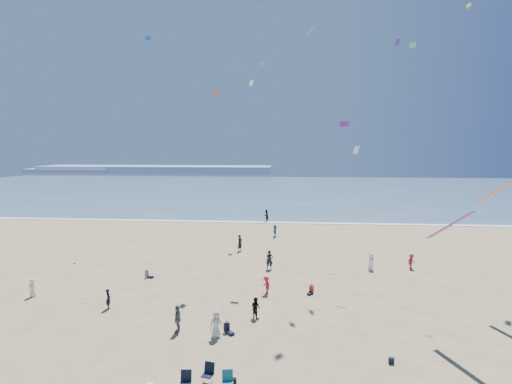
{
  "coord_description": "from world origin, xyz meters",
  "views": [
    {
      "loc": [
        4.11,
        -16.52,
        11.59
      ],
      "look_at": [
        2.0,
        8.0,
        8.89
      ],
      "focal_mm": 28.0,
      "sensor_mm": 36.0,
      "label": 1
    }
  ],
  "objects": [
    {
      "name": "headland_far",
      "position": [
        -60.0,
        170.0,
        1.6
      ],
      "size": [
        110.0,
        20.0,
        3.2
      ],
      "primitive_type": "cube",
      "color": "#7A8EA8",
      "rests_on": "ground"
    },
    {
      "name": "seated_group",
      "position": [
        0.69,
        5.74,
        0.42
      ],
      "size": [
        15.44,
        25.26,
        0.84
      ],
      "color": "white",
      "rests_on": "ground"
    },
    {
      "name": "headland_near",
      "position": [
        -100.0,
        165.0,
        1.0
      ],
      "size": [
        40.0,
        14.0,
        2.0
      ],
      "primitive_type": "cube",
      "color": "#7A8EA8",
      "rests_on": "ground"
    },
    {
      "name": "standing_flyers",
      "position": [
        4.75,
        17.23,
        0.85
      ],
      "size": [
        37.5,
        53.32,
        1.91
      ],
      "color": "silver",
      "rests_on": "ground"
    },
    {
      "name": "navy_bag",
      "position": [
        9.65,
        4.46,
        0.17
      ],
      "size": [
        0.28,
        0.18,
        0.34
      ],
      "primitive_type": "cube",
      "color": "black",
      "rests_on": "ground"
    },
    {
      "name": "black_backpack",
      "position": [
        1.42,
        1.72,
        0.19
      ],
      "size": [
        0.3,
        0.22,
        0.38
      ],
      "primitive_type": "cube",
      "color": "black",
      "rests_on": "ground"
    },
    {
      "name": "kites_aloft",
      "position": [
        9.92,
        14.09,
        14.99
      ],
      "size": [
        40.72,
        37.1,
        27.28
      ],
      "color": "#4D2890",
      "rests_on": "ground"
    },
    {
      "name": "surf_line",
      "position": [
        0.0,
        45.0,
        0.04
      ],
      "size": [
        220.0,
        1.2,
        0.08
      ],
      "primitive_type": "cube",
      "color": "white",
      "rests_on": "ground"
    },
    {
      "name": "chair_cluster",
      "position": [
        0.2,
        1.32,
        0.5
      ],
      "size": [
        2.68,
        1.49,
        1.0
      ],
      "color": "black",
      "rests_on": "ground"
    },
    {
      "name": "ocean",
      "position": [
        0.0,
        95.0,
        0.03
      ],
      "size": [
        220.0,
        100.0,
        0.06
      ],
      "primitive_type": "cube",
      "color": "#476B84",
      "rests_on": "ground"
    }
  ]
}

